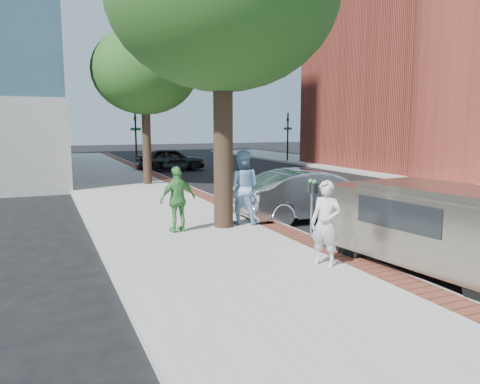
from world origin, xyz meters
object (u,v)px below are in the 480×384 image
person_gray (326,223)px  bg_car (171,159)px  person_green (178,199)px  sedan_silver (313,195)px  parking_meter (312,197)px  person_officer (242,187)px  van (430,225)px

person_gray → bg_car: bearing=139.7°
person_green → sedan_silver: size_ratio=0.36×
parking_meter → person_gray: (-0.83, -1.84, -0.21)m
sedan_silver → person_officer: bearing=97.7°
parking_meter → van: 2.86m
parking_meter → sedan_silver: parking_meter is taller
bg_car → van: bearing=179.7°
person_green → sedan_silver: (4.43, 0.61, -0.22)m
person_officer → parking_meter: bearing=138.9°
van → person_officer: bearing=101.9°
person_gray → person_green: 4.39m
person_gray → van: bearing=32.3°
person_green → bg_car: person_green is taller
parking_meter → sedan_silver: (1.76, 2.76, -0.43)m
bg_car → van: van is taller
person_officer → person_gray: bearing=120.8°
bg_car → person_gray: bearing=174.8°
person_officer → van: bearing=140.8°
person_officer → person_green: size_ratio=1.21×
sedan_silver → bg_car: (-0.01, 16.83, -0.04)m
parking_meter → person_green: person_green is taller
parking_meter → person_officer: (-0.75, 2.44, -0.03)m
person_officer → bg_car: (2.50, 17.14, -0.44)m
parking_meter → person_officer: size_ratio=0.72×
sedan_silver → van: bearing=172.6°
van → person_gray: bearing=148.6°
van → person_green: bearing=120.4°
sedan_silver → bg_car: bearing=0.6°
person_green → sedan_silver: person_green is taller
person_gray → van: 2.02m
bg_car → van: 22.27m
person_gray → person_green: (-1.85, 3.99, 0.01)m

